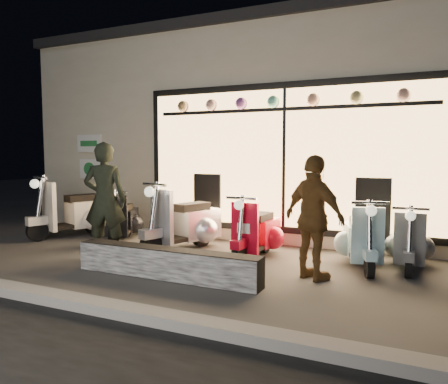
{
  "coord_description": "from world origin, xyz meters",
  "views": [
    {
      "loc": [
        3.07,
        -5.44,
        1.65
      ],
      "look_at": [
        0.26,
        0.6,
        1.05
      ],
      "focal_mm": 35.0,
      "sensor_mm": 36.0,
      "label": 1
    }
  ],
  "objects_px": {
    "scooter_silver": "(189,223)",
    "man": "(105,200)",
    "scooter_red": "(259,232)",
    "graffiti_barrier": "(166,263)",
    "woman": "(314,218)"
  },
  "relations": [
    {
      "from": "scooter_silver",
      "to": "man",
      "type": "distance_m",
      "value": 1.48
    },
    {
      "from": "scooter_red",
      "to": "man",
      "type": "height_order",
      "value": "man"
    },
    {
      "from": "scooter_red",
      "to": "man",
      "type": "xyz_separation_m",
      "value": [
        -2.18,
        -1.08,
        0.52
      ]
    },
    {
      "from": "graffiti_barrier",
      "to": "scooter_silver",
      "type": "relative_size",
      "value": 1.7
    },
    {
      "from": "scooter_red",
      "to": "woman",
      "type": "distance_m",
      "value": 1.52
    },
    {
      "from": "scooter_red",
      "to": "graffiti_barrier",
      "type": "bearing_deg",
      "value": -107.48
    },
    {
      "from": "graffiti_barrier",
      "to": "man",
      "type": "height_order",
      "value": "man"
    },
    {
      "from": "woman",
      "to": "scooter_silver",
      "type": "bearing_deg",
      "value": 8.06
    },
    {
      "from": "man",
      "to": "woman",
      "type": "height_order",
      "value": "man"
    },
    {
      "from": "graffiti_barrier",
      "to": "scooter_silver",
      "type": "xyz_separation_m",
      "value": [
        -0.6,
        1.68,
        0.25
      ]
    },
    {
      "from": "woman",
      "to": "man",
      "type": "bearing_deg",
      "value": 31.58
    },
    {
      "from": "scooter_silver",
      "to": "scooter_red",
      "type": "bearing_deg",
      "value": 20.51
    },
    {
      "from": "scooter_red",
      "to": "woman",
      "type": "bearing_deg",
      "value": -36.94
    },
    {
      "from": "graffiti_barrier",
      "to": "woman",
      "type": "relative_size",
      "value": 1.63
    },
    {
      "from": "graffiti_barrier",
      "to": "man",
      "type": "relative_size",
      "value": 1.46
    }
  ]
}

